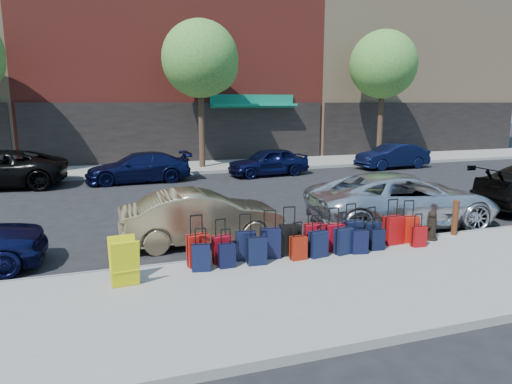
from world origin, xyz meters
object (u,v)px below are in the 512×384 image
object	(u,v)px
suitcase_front_5	(314,238)
car_near_1	(202,217)
fire_hydrant	(432,226)
bollard	(455,217)
car_far_1	(139,167)
car_far_2	(268,162)
tree_center	(203,61)
tree_right	(385,66)
display_rack	(124,262)
car_far_3	(392,156)
car_near_2	(402,199)

from	to	relation	value
suitcase_front_5	car_near_1	bearing A→B (deg)	143.11
fire_hydrant	bollard	world-z (taller)	bollard
car_far_1	car_far_2	distance (m)	5.95
tree_center	suitcase_front_5	distance (m)	15.11
car_far_2	tree_right	bearing A→B (deg)	103.24
fire_hydrant	car_near_1	size ratio (longest dim) A/B	0.18
tree_right	car_near_1	bearing A→B (deg)	-136.93
tree_center	display_rack	bearing A→B (deg)	-107.43
tree_center	car_far_1	xyz separation A→B (m)	(-3.54, -2.89, -4.77)
tree_center	display_rack	size ratio (longest dim) A/B	8.34
fire_hydrant	car_far_2	distance (m)	11.38
tree_center	car_far_2	distance (m)	6.09
car_far_3	fire_hydrant	bearing A→B (deg)	-34.87
bollard	tree_center	bearing A→B (deg)	103.08
car_far_1	tree_right	bearing A→B (deg)	99.38
bollard	car_far_3	distance (m)	12.95
car_near_2	car_far_3	xyz separation A→B (m)	(6.46, 9.76, -0.09)
tree_right	display_rack	bearing A→B (deg)	-135.54
display_rack	car_far_3	bearing A→B (deg)	34.82
car_near_2	car_far_2	size ratio (longest dim) A/B	1.39
suitcase_front_5	bollard	bearing A→B (deg)	7.33
fire_hydrant	car_far_1	size ratio (longest dim) A/B	0.16
tree_center	car_near_1	xyz separation A→B (m)	(-2.71, -12.35, -4.76)
bollard	display_rack	size ratio (longest dim) A/B	1.00
car_far_3	car_near_2	bearing A→B (deg)	-37.48
tree_center	car_near_1	bearing A→B (deg)	-102.39
display_rack	car_near_1	xyz separation A→B (m)	(1.96, 2.54, 0.07)
tree_right	car_far_1	size ratio (longest dim) A/B	1.64
tree_center	car_near_2	distance (m)	13.66
tree_center	car_far_1	world-z (taller)	tree_center
tree_right	suitcase_front_5	size ratio (longest dim) A/B	7.08
suitcase_front_5	car_far_2	bearing A→B (deg)	80.72
tree_center	car_far_2	world-z (taller)	tree_center
car_far_1	car_far_2	size ratio (longest dim) A/B	1.16
bollard	fire_hydrant	bearing A→B (deg)	-169.35
suitcase_front_5	car_far_2	world-z (taller)	car_far_2
car_near_1	tree_right	bearing A→B (deg)	-47.84
tree_center	car_far_1	bearing A→B (deg)	-140.84
car_near_1	car_far_3	world-z (taller)	car_near_1
display_rack	car_near_1	size ratio (longest dim) A/B	0.22
car_near_2	car_far_3	world-z (taller)	car_near_2
bollard	car_near_1	bearing A→B (deg)	163.26
tree_center	car_far_3	xyz separation A→B (m)	(9.39, -2.73, -4.77)
car_far_2	car_far_3	size ratio (longest dim) A/B	0.98
display_rack	car_far_2	distance (m)	13.89
car_near_2	bollard	bearing A→B (deg)	-162.39
tree_center	bollard	world-z (taller)	tree_center
bollard	car_near_2	xyz separation A→B (m)	(-0.36, 1.66, 0.14)
car_near_1	car_far_1	bearing A→B (deg)	4.11
car_far_1	car_far_3	bearing A→B (deg)	88.45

